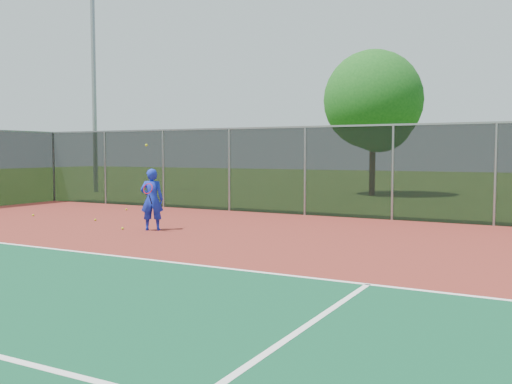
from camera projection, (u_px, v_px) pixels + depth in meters
ground at (152, 316)px, 7.51m from camera, size 120.00×120.00×0.00m
court_apron at (230, 285)px, 9.26m from camera, size 30.00×20.00×0.02m
fence_back at (393, 171)px, 17.94m from camera, size 30.00×0.06×3.03m
tennis_player at (152, 199)px, 15.59m from camera, size 0.74×0.74×2.37m
practice_ball_0 at (126, 209)px, 21.01m from camera, size 0.07×0.07×0.07m
practice_ball_2 at (33, 215)px, 19.09m from camera, size 0.07×0.07×0.07m
practice_ball_3 at (123, 228)px, 15.76m from camera, size 0.07×0.07×0.07m
practice_ball_4 at (95, 220)px, 17.78m from camera, size 0.07×0.07×0.07m
floodlight_nw at (94, 71)px, 30.52m from camera, size 0.90×0.40×11.50m
tree_back_left at (375, 104)px, 28.23m from camera, size 4.92×4.92×7.23m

